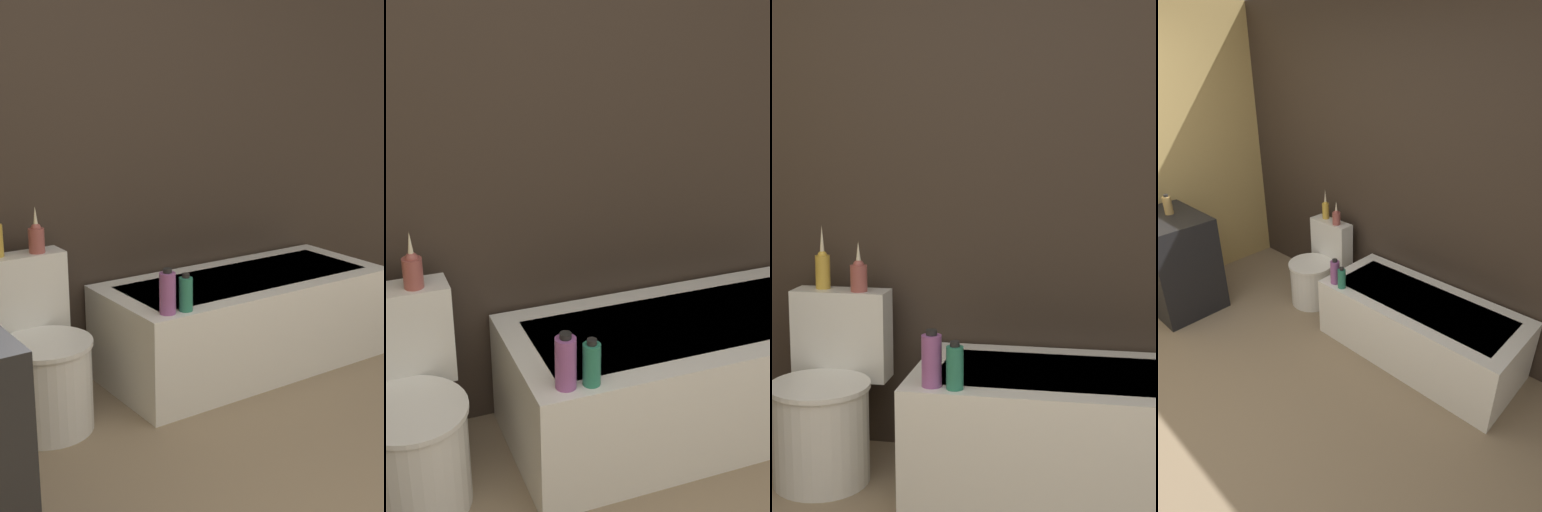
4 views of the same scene
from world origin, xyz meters
TOP-DOWN VIEW (x-y plane):
  - wall_back_tiled at (0.00, 2.12)m, footprint 6.40×0.06m
  - bathtub at (0.80, 1.72)m, footprint 1.55×0.68m
  - toilet at (-0.37, 1.73)m, footprint 0.43×0.56m
  - vase_silver at (-0.28, 1.91)m, footprint 0.07×0.07m
  - shampoo_bottle_tall at (0.14, 1.46)m, footprint 0.07×0.07m
  - shampoo_bottle_short at (0.23, 1.45)m, footprint 0.06×0.06m

SIDE VIEW (x-z plane):
  - bathtub at x=0.80m, z-range 0.00..0.51m
  - toilet at x=-0.37m, z-range -0.07..0.68m
  - shampoo_bottle_short at x=0.23m, z-range 0.50..0.67m
  - shampoo_bottle_tall at x=0.14m, z-range 0.50..0.71m
  - vase_silver at x=-0.28m, z-range 0.72..0.94m
  - wall_back_tiled at x=0.00m, z-range 0.00..2.60m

